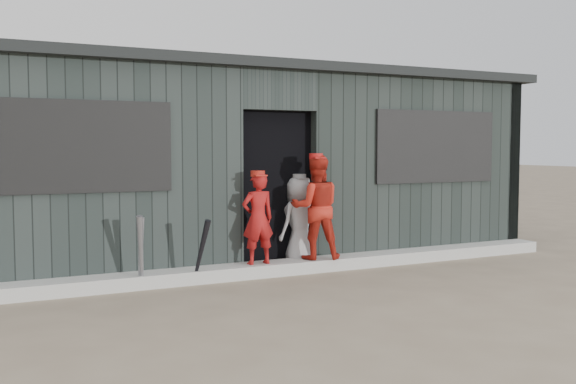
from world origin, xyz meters
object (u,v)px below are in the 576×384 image
bat_mid (141,253)px  player_red_left (258,219)px  bat_left (140,253)px  player_red_right (316,207)px  player_grey_back (299,222)px  bat_right (201,252)px  dugout (236,165)px

bat_mid → player_red_left: (1.44, 0.17, 0.28)m
bat_left → player_red_right: player_red_right is taller
player_red_left → bat_mid: bearing=6.8°
player_red_right → player_grey_back: 0.35m
bat_left → player_red_left: size_ratio=0.73×
player_red_right → bat_right: bearing=26.6°
player_red_left → player_grey_back: player_red_left is taller
bat_left → player_grey_back: 2.16m
bat_mid → player_red_right: size_ratio=0.65×
bat_right → player_grey_back: (1.47, 0.47, 0.21)m
bat_left → bat_right: (0.65, -0.09, -0.02)m
bat_mid → bat_right: size_ratio=1.08×
bat_right → player_red_left: size_ratio=0.72×
player_red_left → dugout: (0.40, 1.70, 0.59)m
bat_left → dugout: size_ratio=0.10×
bat_mid → dugout: (1.84, 1.87, 0.87)m
player_red_right → player_grey_back: player_red_right is taller
player_grey_back → bat_left: bearing=-10.6°
dugout → bat_left: bearing=-135.3°
bat_mid → player_grey_back: size_ratio=0.72×
bat_left → player_red_left: (1.43, 0.10, 0.30)m
player_grey_back → bat_right: bearing=-2.9°
bat_right → player_grey_back: bearing=17.9°
bat_left → player_red_right: size_ratio=0.62×
bat_right → player_red_left: (0.78, 0.20, 0.32)m
bat_mid → bat_right: bat_mid is taller
bat_right → player_red_left: bearing=14.1°
bat_right → dugout: size_ratio=0.09×
dugout → player_red_right: bearing=-77.0°
player_red_left → player_red_right: 0.80m
bat_mid → player_grey_back: bearing=11.9°
bat_left → bat_mid: 0.07m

